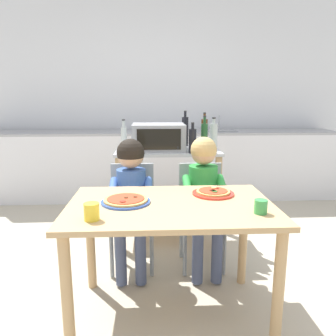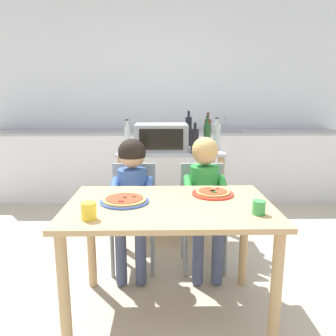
{
  "view_description": "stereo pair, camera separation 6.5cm",
  "coord_description": "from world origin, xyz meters",
  "px_view_note": "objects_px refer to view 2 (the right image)",
  "views": [
    {
      "loc": [
        -0.11,
        -1.87,
        1.34
      ],
      "look_at": [
        0.0,
        0.3,
        0.88
      ],
      "focal_mm": 35.67,
      "sensor_mm": 36.0,
      "label": 1
    },
    {
      "loc": [
        -0.05,
        -1.87,
        1.34
      ],
      "look_at": [
        0.0,
        0.3,
        0.88
      ],
      "focal_mm": 35.67,
      "sensor_mm": 36.0,
      "label": 2
    }
  ],
  "objects_px": {
    "bottle_tall_green_wine": "(207,137)",
    "drinking_cup_green": "(259,208)",
    "dining_table": "(169,221)",
    "pizza_plate_blue_rimmed": "(125,200)",
    "bottle_squat_spirits": "(216,136)",
    "pizza_plate_red_rimmed": "(213,193)",
    "bottle_dark_olive_oil": "(188,131)",
    "dining_chair_left": "(134,208)",
    "dining_chair_right": "(203,207)",
    "bottle_brown_beer": "(195,141)",
    "toaster_oven": "(161,137)",
    "bottle_slim_sauce": "(127,136)",
    "child_in_blue_striped_shirt": "(132,187)",
    "bottle_clear_vinegar": "(208,132)",
    "drinking_cup_yellow": "(89,211)",
    "kitchen_island_cart": "(170,180)"
  },
  "relations": [
    {
      "from": "bottle_tall_green_wine",
      "to": "drinking_cup_green",
      "type": "distance_m",
      "value": 1.21
    },
    {
      "from": "dining_table",
      "to": "pizza_plate_blue_rimmed",
      "type": "relative_size",
      "value": 4.15
    },
    {
      "from": "bottle_squat_spirits",
      "to": "pizza_plate_blue_rimmed",
      "type": "xyz_separation_m",
      "value": [
        -0.72,
        -1.1,
        -0.25
      ]
    },
    {
      "from": "pizza_plate_blue_rimmed",
      "to": "pizza_plate_red_rimmed",
      "type": "distance_m",
      "value": 0.57
    },
    {
      "from": "pizza_plate_red_rimmed",
      "to": "bottle_dark_olive_oil",
      "type": "bearing_deg",
      "value": 92.85
    },
    {
      "from": "dining_chair_left",
      "to": "pizza_plate_blue_rimmed",
      "type": "bearing_deg",
      "value": -90.0
    },
    {
      "from": "dining_table",
      "to": "dining_chair_left",
      "type": "distance_m",
      "value": 0.73
    },
    {
      "from": "pizza_plate_red_rimmed",
      "to": "dining_chair_right",
      "type": "bearing_deg",
      "value": 90.01
    },
    {
      "from": "bottle_squat_spirits",
      "to": "dining_chair_left",
      "type": "height_order",
      "value": "bottle_squat_spirits"
    },
    {
      "from": "bottle_brown_beer",
      "to": "dining_table",
      "type": "height_order",
      "value": "bottle_brown_beer"
    },
    {
      "from": "toaster_oven",
      "to": "bottle_squat_spirits",
      "type": "bearing_deg",
      "value": -0.91
    },
    {
      "from": "bottle_brown_beer",
      "to": "pizza_plate_red_rimmed",
      "type": "relative_size",
      "value": 0.98
    },
    {
      "from": "bottle_slim_sauce",
      "to": "bottle_squat_spirits",
      "type": "bearing_deg",
      "value": -14.35
    },
    {
      "from": "toaster_oven",
      "to": "bottle_tall_green_wine",
      "type": "height_order",
      "value": "bottle_tall_green_wine"
    },
    {
      "from": "bottle_squat_spirits",
      "to": "bottle_dark_olive_oil",
      "type": "bearing_deg",
      "value": 132.56
    },
    {
      "from": "bottle_slim_sauce",
      "to": "child_in_blue_striped_shirt",
      "type": "relative_size",
      "value": 0.26
    },
    {
      "from": "dining_table",
      "to": "bottle_tall_green_wine",
      "type": "bearing_deg",
      "value": 70.46
    },
    {
      "from": "dining_table",
      "to": "child_in_blue_striped_shirt",
      "type": "distance_m",
      "value": 0.61
    },
    {
      "from": "bottle_clear_vinegar",
      "to": "drinking_cup_yellow",
      "type": "distance_m",
      "value": 1.79
    },
    {
      "from": "dining_table",
      "to": "dining_chair_right",
      "type": "height_order",
      "value": "dining_chair_right"
    },
    {
      "from": "bottle_clear_vinegar",
      "to": "drinking_cup_yellow",
      "type": "height_order",
      "value": "bottle_clear_vinegar"
    },
    {
      "from": "bottle_squat_spirits",
      "to": "child_in_blue_striped_shirt",
      "type": "relative_size",
      "value": 0.29
    },
    {
      "from": "bottle_clear_vinegar",
      "to": "drinking_cup_green",
      "type": "xyz_separation_m",
      "value": [
        0.07,
        -1.52,
        -0.24
      ]
    },
    {
      "from": "dining_chair_left",
      "to": "bottle_brown_beer",
      "type": "bearing_deg",
      "value": 28.72
    },
    {
      "from": "pizza_plate_blue_rimmed",
      "to": "bottle_slim_sauce",
      "type": "bearing_deg",
      "value": 94.56
    },
    {
      "from": "toaster_oven",
      "to": "pizza_plate_red_rimmed",
      "type": "xyz_separation_m",
      "value": [
        0.33,
        -0.97,
        -0.25
      ]
    },
    {
      "from": "bottle_clear_vinegar",
      "to": "bottle_dark_olive_oil",
      "type": "height_order",
      "value": "bottle_dark_olive_oil"
    },
    {
      "from": "bottle_dark_olive_oil",
      "to": "child_in_blue_striped_shirt",
      "type": "distance_m",
      "value": 1.03
    },
    {
      "from": "bottle_clear_vinegar",
      "to": "kitchen_island_cart",
      "type": "bearing_deg",
      "value": -156.98
    },
    {
      "from": "bottle_tall_green_wine",
      "to": "bottle_brown_beer",
      "type": "bearing_deg",
      "value": -155.28
    },
    {
      "from": "bottle_dark_olive_oil",
      "to": "drinking_cup_green",
      "type": "height_order",
      "value": "bottle_dark_olive_oil"
    },
    {
      "from": "bottle_dark_olive_oil",
      "to": "pizza_plate_blue_rimmed",
      "type": "distance_m",
      "value": 1.47
    },
    {
      "from": "kitchen_island_cart",
      "to": "dining_chair_right",
      "type": "xyz_separation_m",
      "value": [
        0.24,
        -0.51,
        -0.1
      ]
    },
    {
      "from": "pizza_plate_red_rimmed",
      "to": "child_in_blue_striped_shirt",
      "type": "bearing_deg",
      "value": 146.06
    },
    {
      "from": "bottle_dark_olive_oil",
      "to": "dining_chair_left",
      "type": "xyz_separation_m",
      "value": [
        -0.49,
        -0.73,
        -0.54
      ]
    },
    {
      "from": "bottle_dark_olive_oil",
      "to": "bottle_slim_sauce",
      "type": "distance_m",
      "value": 0.6
    },
    {
      "from": "child_in_blue_striped_shirt",
      "to": "drinking_cup_green",
      "type": "height_order",
      "value": "child_in_blue_striped_shirt"
    },
    {
      "from": "toaster_oven",
      "to": "drinking_cup_yellow",
      "type": "height_order",
      "value": "toaster_oven"
    },
    {
      "from": "bottle_dark_olive_oil",
      "to": "dining_table",
      "type": "xyz_separation_m",
      "value": [
        -0.22,
        -1.39,
        -0.4
      ]
    },
    {
      "from": "bottle_squat_spirits",
      "to": "toaster_oven",
      "type": "bearing_deg",
      "value": 179.09
    },
    {
      "from": "drinking_cup_yellow",
      "to": "kitchen_island_cart",
      "type": "bearing_deg",
      "value": 72.08
    },
    {
      "from": "child_in_blue_striped_shirt",
      "to": "drinking_cup_green",
      "type": "distance_m",
      "value": 1.05
    },
    {
      "from": "dining_chair_right",
      "to": "drinking_cup_green",
      "type": "distance_m",
      "value": 0.92
    },
    {
      "from": "drinking_cup_green",
      "to": "kitchen_island_cart",
      "type": "bearing_deg",
      "value": 107.61
    },
    {
      "from": "pizza_plate_blue_rimmed",
      "to": "drinking_cup_yellow",
      "type": "height_order",
      "value": "drinking_cup_yellow"
    },
    {
      "from": "toaster_oven",
      "to": "pizza_plate_blue_rimmed",
      "type": "relative_size",
      "value": 1.61
    },
    {
      "from": "dining_table",
      "to": "dining_chair_right",
      "type": "distance_m",
      "value": 0.73
    },
    {
      "from": "toaster_oven",
      "to": "bottle_slim_sauce",
      "type": "height_order",
      "value": "bottle_slim_sauce"
    },
    {
      "from": "bottle_clear_vinegar",
      "to": "bottle_squat_spirits",
      "type": "relative_size",
      "value": 1.12
    },
    {
      "from": "kitchen_island_cart",
      "to": "drinking_cup_yellow",
      "type": "relative_size",
      "value": 10.48
    }
  ]
}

